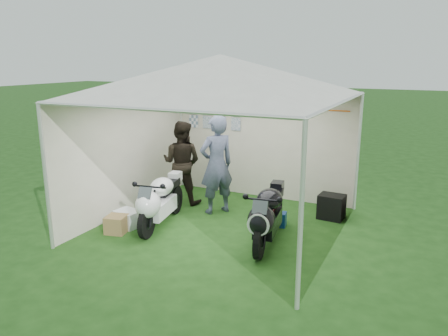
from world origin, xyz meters
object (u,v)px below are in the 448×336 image
(motorcycle_white, at_px, (159,200))
(person_dark_jacket, at_px, (182,163))
(motorcycle_black, at_px, (267,214))
(crate_0, at_px, (128,219))
(crate_2, at_px, (134,218))
(equipment_box, at_px, (331,207))
(paddock_stand, at_px, (276,219))
(crate_1, at_px, (117,224))
(person_blue_jacket, at_px, (216,165))
(canopy_tent, at_px, (221,81))

(motorcycle_white, xyz_separation_m, person_dark_jacket, (-0.34, 1.35, 0.36))
(motorcycle_black, xyz_separation_m, crate_0, (-2.51, -0.34, -0.36))
(motorcycle_white, bearing_deg, crate_2, -179.07)
(motorcycle_white, height_order, equipment_box, motorcycle_white)
(crate_2, bearing_deg, motorcycle_white, 11.41)
(motorcycle_white, distance_m, motorcycle_black, 2.00)
(paddock_stand, height_order, crate_1, crate_1)
(motorcycle_black, xyz_separation_m, person_blue_jacket, (-1.42, 1.02, 0.44))
(person_dark_jacket, distance_m, crate_1, 2.04)
(motorcycle_black, bearing_deg, crate_2, 176.28)
(motorcycle_black, relative_size, paddock_stand, 5.41)
(motorcycle_black, height_order, crate_1, motorcycle_black)
(paddock_stand, bearing_deg, crate_2, -156.21)
(crate_1, xyz_separation_m, crate_2, (0.03, 0.46, -0.03))
(motorcycle_black, bearing_deg, person_blue_jacket, 135.91)
(motorcycle_white, xyz_separation_m, crate_2, (-0.48, -0.10, -0.37))
(crate_0, bearing_deg, motorcycle_black, 7.77)
(paddock_stand, distance_m, equipment_box, 1.14)
(canopy_tent, relative_size, person_blue_jacket, 2.96)
(crate_0, xyz_separation_m, crate_2, (0.03, 0.14, -0.03))
(canopy_tent, xyz_separation_m, motorcycle_black, (1.02, -0.41, -2.06))
(paddock_stand, height_order, person_blue_jacket, person_blue_jacket)
(motorcycle_white, height_order, crate_1, motorcycle_white)
(canopy_tent, distance_m, crate_0, 2.95)
(person_blue_jacket, bearing_deg, motorcycle_white, 8.79)
(person_blue_jacket, distance_m, crate_0, 1.92)
(canopy_tent, distance_m, crate_2, 2.92)
(motorcycle_black, height_order, equipment_box, motorcycle_black)
(motorcycle_white, xyz_separation_m, person_blue_jacket, (0.58, 1.12, 0.46))
(canopy_tent, distance_m, motorcycle_black, 2.34)
(crate_0, bearing_deg, paddock_stand, 26.29)
(person_dark_jacket, relative_size, crate_2, 5.16)
(canopy_tent, distance_m, person_dark_jacket, 2.32)
(motorcycle_white, distance_m, crate_1, 0.83)
(canopy_tent, height_order, person_dark_jacket, canopy_tent)
(equipment_box, xyz_separation_m, crate_0, (-3.20, -1.98, -0.08))
(crate_0, bearing_deg, canopy_tent, 26.72)
(person_dark_jacket, xyz_separation_m, crate_0, (-0.18, -1.59, -0.71))
(canopy_tent, relative_size, paddock_stand, 16.50)
(motorcycle_white, distance_m, paddock_stand, 2.13)
(motorcycle_white, distance_m, crate_2, 0.62)
(paddock_stand, relative_size, crate_1, 1.01)
(person_blue_jacket, bearing_deg, crate_0, -2.69)
(equipment_box, bearing_deg, person_blue_jacket, -163.66)
(person_dark_jacket, xyz_separation_m, person_blue_jacket, (0.92, -0.23, 0.10))
(person_dark_jacket, distance_m, equipment_box, 3.11)
(motorcycle_black, bearing_deg, crate_0, 179.39)
(motorcycle_black, relative_size, crate_0, 4.19)
(motorcycle_white, height_order, person_blue_jacket, person_blue_jacket)
(paddock_stand, bearing_deg, equipment_box, 44.63)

